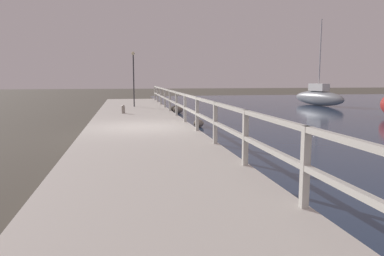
# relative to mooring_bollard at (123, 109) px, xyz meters

# --- Properties ---
(ground_plane) EXTENTS (120.00, 120.00, 0.00)m
(ground_plane) POSITION_rel_mooring_bollard_xyz_m (0.60, -5.30, -0.56)
(ground_plane) COLOR #4C473D
(dock_walkway) EXTENTS (3.81, 36.00, 0.36)m
(dock_walkway) POSITION_rel_mooring_bollard_xyz_m (0.60, -5.30, -0.38)
(dock_walkway) COLOR beige
(dock_walkway) RESTS_ON ground
(railing) EXTENTS (0.10, 32.50, 1.10)m
(railing) POSITION_rel_mooring_bollard_xyz_m (2.40, -5.30, 0.54)
(railing) COLOR beige
(railing) RESTS_ON dock_walkway
(boulder_water_edge) EXTENTS (0.56, 0.51, 0.42)m
(boulder_water_edge) POSITION_rel_mooring_bollard_xyz_m (3.16, 3.30, -0.35)
(boulder_water_edge) COLOR gray
(boulder_water_edge) RESTS_ON ground
(boulder_mid_strip) EXTENTS (0.51, 0.46, 0.38)m
(boulder_mid_strip) POSITION_rel_mooring_bollard_xyz_m (3.06, 4.18, -0.37)
(boulder_mid_strip) COLOR #666056
(boulder_mid_strip) RESTS_ON ground
(boulder_far_strip) EXTENTS (0.44, 0.39, 0.33)m
(boulder_far_strip) POSITION_rel_mooring_bollard_xyz_m (3.15, -3.04, -0.40)
(boulder_far_strip) COLOR gray
(boulder_far_strip) RESTS_ON ground
(mooring_bollard) EXTENTS (0.16, 0.16, 0.41)m
(mooring_bollard) POSITION_rel_mooring_bollard_xyz_m (0.00, 0.00, 0.00)
(mooring_bollard) COLOR gray
(mooring_bollard) RESTS_ON dock_walkway
(dock_lamp) EXTENTS (0.21, 0.21, 3.27)m
(dock_lamp) POSITION_rel_mooring_bollard_xyz_m (0.63, 4.27, 1.93)
(dock_lamp) COLOR #2D2D33
(dock_lamp) RESTS_ON dock_walkway
(sailboat_gray) EXTENTS (1.63, 5.82, 6.37)m
(sailboat_gray) POSITION_rel_mooring_bollard_xyz_m (14.51, 7.71, 0.09)
(sailboat_gray) COLOR gray
(sailboat_gray) RESTS_ON water_surface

